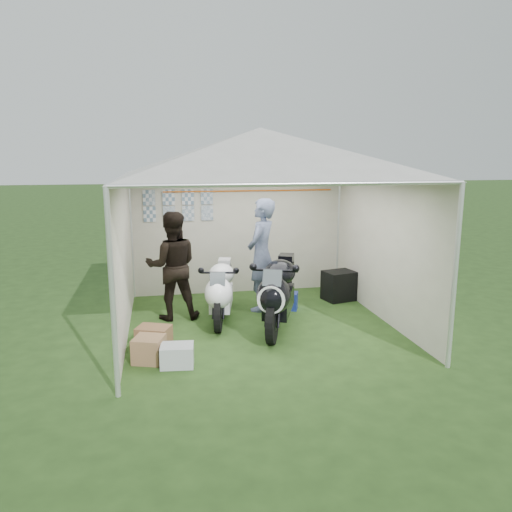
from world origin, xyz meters
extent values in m
plane|color=#223C16|center=(0.00, 0.00, 0.00)|extent=(80.00, 80.00, 0.00)
cylinder|color=silver|center=(-2.00, -2.00, 1.15)|extent=(0.06, 0.06, 2.30)
cylinder|color=silver|center=(2.00, -2.00, 1.15)|extent=(0.06, 0.06, 2.30)
cylinder|color=silver|center=(-2.00, 2.00, 1.15)|extent=(0.06, 0.06, 2.30)
cylinder|color=silver|center=(2.00, 2.00, 1.15)|extent=(0.06, 0.06, 2.30)
cube|color=beige|center=(0.00, 2.00, 1.15)|extent=(4.00, 0.02, 2.30)
cube|color=beige|center=(-2.00, 0.00, 1.15)|extent=(0.02, 4.00, 2.30)
cube|color=beige|center=(2.00, 0.00, 1.15)|extent=(0.02, 4.00, 2.30)
pyramid|color=silver|center=(0.00, 0.00, 2.65)|extent=(5.66, 5.66, 0.70)
cube|color=#99A5B7|center=(-1.65, 1.98, 1.85)|extent=(0.22, 0.02, 0.28)
cube|color=#99A5B7|center=(-1.30, 1.98, 1.85)|extent=(0.22, 0.02, 0.28)
cube|color=#99A5B7|center=(-0.95, 1.98, 1.85)|extent=(0.22, 0.01, 0.28)
cube|color=#99A5B7|center=(-0.60, 1.98, 1.85)|extent=(0.22, 0.01, 0.28)
cube|color=#99A5B7|center=(-1.65, 1.98, 1.55)|extent=(0.22, 0.02, 0.28)
cube|color=#99A5B7|center=(-1.30, 1.98, 1.55)|extent=(0.22, 0.01, 0.28)
cube|color=#99A5B7|center=(-0.95, 1.98, 1.55)|extent=(0.22, 0.02, 0.28)
cube|color=#99A5B7|center=(-0.60, 1.98, 1.55)|extent=(0.22, 0.01, 0.28)
cylinder|color=#D8590C|center=(0.20, 1.97, 1.95)|extent=(3.20, 0.02, 0.02)
cylinder|color=black|center=(-0.67, -0.19, 0.28)|extent=(0.21, 0.57, 0.56)
cylinder|color=black|center=(-0.40, 1.09, 0.28)|extent=(0.25, 0.58, 0.56)
cube|color=white|center=(-0.55, 0.41, 0.36)|extent=(0.49, 0.93, 0.28)
ellipsoid|color=white|center=(-0.65, -0.10, 0.58)|extent=(0.53, 0.64, 0.47)
ellipsoid|color=white|center=(-0.53, 0.50, 0.73)|extent=(0.52, 0.65, 0.33)
cube|color=black|center=(-0.45, 0.86, 0.67)|extent=(0.35, 0.60, 0.13)
cube|color=white|center=(-0.39, 1.17, 0.75)|extent=(0.26, 0.32, 0.17)
cube|color=black|center=(-0.47, 0.77, 0.51)|extent=(0.20, 0.52, 0.09)
cube|color=#3F474C|center=(-0.67, -0.21, 0.82)|extent=(0.25, 0.18, 0.20)
cylinder|color=black|center=(0.02, -0.79, 0.32)|extent=(0.34, 0.64, 0.65)
cylinder|color=black|center=(0.57, 0.62, 0.32)|extent=(0.39, 0.66, 0.65)
cube|color=black|center=(0.27, -0.13, 0.41)|extent=(0.71, 1.09, 0.32)
ellipsoid|color=black|center=(0.06, -0.69, 0.67)|extent=(0.69, 0.78, 0.54)
ellipsoid|color=black|center=(0.31, -0.03, 0.84)|extent=(0.68, 0.79, 0.38)
cube|color=black|center=(0.47, 0.37, 0.78)|extent=(0.50, 0.71, 0.15)
cube|color=black|center=(0.60, 0.71, 0.87)|extent=(0.34, 0.39, 0.19)
cube|color=maroon|center=(0.43, 0.27, 0.60)|extent=(0.32, 0.59, 0.11)
cube|color=#3F474C|center=(0.01, -0.81, 0.95)|extent=(0.30, 0.24, 0.23)
cylinder|color=white|center=(-0.03, -0.91, 0.67)|extent=(0.37, 0.16, 0.39)
cube|color=#273CC4|center=(0.61, 0.73, 0.15)|extent=(0.46, 0.38, 0.30)
imported|color=black|center=(-1.31, 0.61, 0.87)|extent=(0.85, 0.67, 1.74)
imported|color=slate|center=(0.19, 0.80, 0.95)|extent=(0.76, 0.83, 1.91)
cube|color=black|center=(1.70, 1.08, 0.27)|extent=(0.62, 0.54, 0.54)
cube|color=#B0B5B9|center=(-1.33, -1.30, 0.14)|extent=(0.44, 0.36, 0.27)
cube|color=brown|center=(-1.67, -1.09, 0.16)|extent=(0.46, 0.46, 0.32)
cube|color=silver|center=(-1.68, -0.72, 0.10)|extent=(0.36, 0.34, 0.21)
cube|color=brown|center=(-1.62, -0.61, 0.15)|extent=(0.53, 0.46, 0.30)
camera|label=1|loc=(-1.48, -7.28, 2.62)|focal=35.00mm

